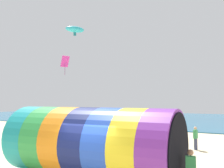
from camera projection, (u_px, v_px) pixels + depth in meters
name	position (u px, v px, depth m)	size (l,w,h in m)	color
sea	(215.00, 120.00, 44.25)	(120.00, 40.00, 0.10)	#236084
giant_inflatable_tube	(91.00, 143.00, 11.06)	(7.90, 3.15, 3.13)	teal
kite_magenta_diamond	(65.00, 62.00, 21.01)	(0.66, 0.78, 1.60)	#D1339E
kite_cyan_parafoil	(75.00, 29.00, 20.26)	(1.46, 1.61, 0.83)	#2DB2C6
bystander_near_water	(176.00, 137.00, 17.91)	(0.38, 0.26, 1.59)	#726651
bystander_mid_beach	(196.00, 138.00, 17.45)	(0.27, 0.39, 1.61)	#383D56
bystander_far_left	(84.00, 136.00, 18.77)	(0.42, 0.35, 1.52)	black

